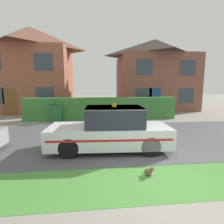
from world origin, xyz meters
The scene contains 9 objects.
ground_plane centered at (0.00, 0.00, 0.00)m, with size 80.00×80.00×0.00m, color gray.
road_strip centered at (0.00, 3.58, 0.01)m, with size 28.00×5.70×0.01m, color #4C4C51.
lawn_verge centered at (0.00, -0.09, 0.00)m, with size 28.00×1.64×0.01m, color #478438.
garden_hedge centered at (-1.10, 7.94, 0.75)m, with size 10.17×0.63×1.50m, color #3D7F38.
police_car centered at (-1.05, 2.17, 0.73)m, with size 4.31×1.81×1.65m.
cat centered at (-0.24, 0.20, 0.11)m, with size 0.26×0.30×0.27m.
house_left centered at (-7.27, 13.37, 3.85)m, with size 7.14×6.46×7.55m.
house_right centered at (4.52, 13.64, 3.48)m, with size 7.24×6.29×6.83m.
wheelie_bin centered at (-3.97, 7.47, 0.60)m, with size 0.67×0.70×1.18m.
Camera 1 is at (-1.64, -3.86, 2.29)m, focal length 28.00 mm.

